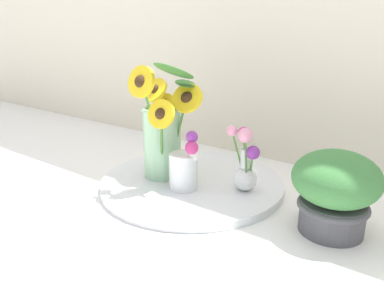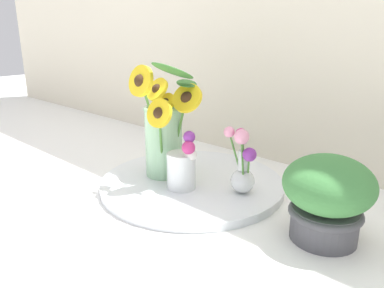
{
  "view_description": "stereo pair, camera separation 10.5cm",
  "coord_description": "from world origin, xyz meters",
  "px_view_note": "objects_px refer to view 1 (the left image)",
  "views": [
    {
      "loc": [
        0.6,
        -0.79,
        0.45
      ],
      "look_at": [
        0.01,
        0.02,
        0.13
      ],
      "focal_mm": 35.0,
      "sensor_mm": 36.0,
      "label": 1
    },
    {
      "loc": [
        0.68,
        -0.72,
        0.45
      ],
      "look_at": [
        0.01,
        0.02,
        0.13
      ],
      "focal_mm": 35.0,
      "sensor_mm": 36.0,
      "label": 2
    }
  ],
  "objects_px": {
    "vase_small_center": "(185,167)",
    "potted_plant": "(335,189)",
    "serving_tray": "(192,183)",
    "mason_jar_sunflowers": "(162,132)",
    "vase_bulb_right": "(245,163)"
  },
  "relations": [
    {
      "from": "vase_bulb_right",
      "to": "potted_plant",
      "type": "height_order",
      "value": "vase_bulb_right"
    },
    {
      "from": "vase_small_center",
      "to": "vase_bulb_right",
      "type": "bearing_deg",
      "value": 30.24
    },
    {
      "from": "serving_tray",
      "to": "vase_bulb_right",
      "type": "bearing_deg",
      "value": 7.06
    },
    {
      "from": "serving_tray",
      "to": "mason_jar_sunflowers",
      "type": "relative_size",
      "value": 1.5
    },
    {
      "from": "serving_tray",
      "to": "vase_bulb_right",
      "type": "distance_m",
      "value": 0.19
    },
    {
      "from": "potted_plant",
      "to": "serving_tray",
      "type": "bearing_deg",
      "value": 177.89
    },
    {
      "from": "vase_small_center",
      "to": "potted_plant",
      "type": "height_order",
      "value": "potted_plant"
    },
    {
      "from": "vase_bulb_right",
      "to": "serving_tray",
      "type": "bearing_deg",
      "value": -172.94
    },
    {
      "from": "serving_tray",
      "to": "potted_plant",
      "type": "distance_m",
      "value": 0.41
    },
    {
      "from": "mason_jar_sunflowers",
      "to": "potted_plant",
      "type": "bearing_deg",
      "value": 2.24
    },
    {
      "from": "serving_tray",
      "to": "vase_bulb_right",
      "type": "height_order",
      "value": "vase_bulb_right"
    },
    {
      "from": "serving_tray",
      "to": "vase_small_center",
      "type": "relative_size",
      "value": 3.19
    },
    {
      "from": "mason_jar_sunflowers",
      "to": "vase_small_center",
      "type": "height_order",
      "value": "mason_jar_sunflowers"
    },
    {
      "from": "vase_small_center",
      "to": "potted_plant",
      "type": "bearing_deg",
      "value": 6.93
    },
    {
      "from": "serving_tray",
      "to": "potted_plant",
      "type": "relative_size",
      "value": 2.73
    }
  ]
}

